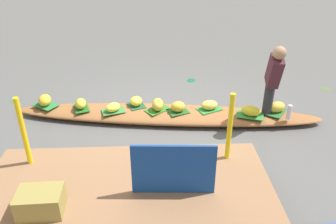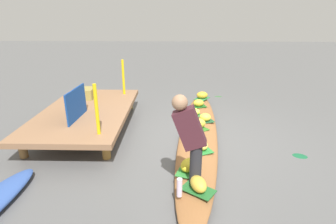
{
  "view_description": "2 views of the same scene",
  "coord_description": "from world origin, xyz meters",
  "px_view_note": "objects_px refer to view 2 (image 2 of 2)",
  "views": [
    {
      "loc": [
        0.2,
        5.13,
        2.88
      ],
      "look_at": [
        -0.01,
        0.39,
        0.35
      ],
      "focal_mm": 35.94,
      "sensor_mm": 36.0,
      "label": 1
    },
    {
      "loc": [
        -4.76,
        0.48,
        2.33
      ],
      "look_at": [
        0.18,
        0.6,
        0.51
      ],
      "focal_mm": 28.51,
      "sensor_mm": 36.0,
      "label": 2
    }
  ],
  "objects_px": {
    "banana_bunch_7": "(202,95)",
    "vendor_person": "(190,135)",
    "banana_bunch_4": "(205,117)",
    "produce_crate": "(87,93)",
    "banana_bunch_2": "(196,131)",
    "water_bottle": "(180,187)",
    "banana_bunch_0": "(189,165)",
    "banana_bunch_6": "(195,111)",
    "banana_bunch_5": "(198,184)",
    "banana_bunch_8": "(199,103)",
    "vendor_boat": "(198,135)",
    "banana_bunch_3": "(198,123)",
    "market_banner": "(76,104)",
    "banana_bunch_1": "(201,145)"
  },
  "relations": [
    {
      "from": "vendor_boat",
      "to": "banana_bunch_1",
      "type": "distance_m",
      "value": 0.76
    },
    {
      "from": "banana_bunch_7",
      "to": "market_banner",
      "type": "xyz_separation_m",
      "value": [
        -2.11,
        2.62,
        0.43
      ]
    },
    {
      "from": "banana_bunch_4",
      "to": "market_banner",
      "type": "bearing_deg",
      "value": 101.33
    },
    {
      "from": "banana_bunch_5",
      "to": "produce_crate",
      "type": "height_order",
      "value": "produce_crate"
    },
    {
      "from": "banana_bunch_0",
      "to": "banana_bunch_7",
      "type": "height_order",
      "value": "banana_bunch_7"
    },
    {
      "from": "banana_bunch_3",
      "to": "banana_bunch_4",
      "type": "height_order",
      "value": "banana_bunch_3"
    },
    {
      "from": "vendor_boat",
      "to": "banana_bunch_2",
      "type": "bearing_deg",
      "value": 165.55
    },
    {
      "from": "banana_bunch_3",
      "to": "banana_bunch_8",
      "type": "xyz_separation_m",
      "value": [
        1.33,
        -0.12,
        -0.01
      ]
    },
    {
      "from": "banana_bunch_4",
      "to": "banana_bunch_7",
      "type": "bearing_deg",
      "value": -3.1
    },
    {
      "from": "banana_bunch_1",
      "to": "banana_bunch_6",
      "type": "distance_m",
      "value": 1.65
    },
    {
      "from": "banana_bunch_2",
      "to": "banana_bunch_3",
      "type": "xyz_separation_m",
      "value": [
        0.34,
        -0.08,
        0.01
      ]
    },
    {
      "from": "banana_bunch_5",
      "to": "water_bottle",
      "type": "relative_size",
      "value": 1.22
    },
    {
      "from": "water_bottle",
      "to": "banana_bunch_1",
      "type": "bearing_deg",
      "value": -17.39
    },
    {
      "from": "banana_bunch_0",
      "to": "vendor_person",
      "type": "xyz_separation_m",
      "value": [
        -0.29,
        0.01,
        0.61
      ]
    },
    {
      "from": "banana_bunch_2",
      "to": "water_bottle",
      "type": "distance_m",
      "value": 1.82
    },
    {
      "from": "banana_bunch_0",
      "to": "market_banner",
      "type": "distance_m",
      "value": 2.56
    },
    {
      "from": "banana_bunch_4",
      "to": "banana_bunch_6",
      "type": "bearing_deg",
      "value": 27.09
    },
    {
      "from": "market_banner",
      "to": "banana_bunch_3",
      "type": "bearing_deg",
      "value": -83.87
    },
    {
      "from": "banana_bunch_4",
      "to": "banana_bunch_8",
      "type": "distance_m",
      "value": 0.95
    },
    {
      "from": "banana_bunch_8",
      "to": "market_banner",
      "type": "xyz_separation_m",
      "value": [
        -1.46,
        2.47,
        0.44
      ]
    },
    {
      "from": "banana_bunch_2",
      "to": "water_bottle",
      "type": "xyz_separation_m",
      "value": [
        -1.79,
        0.33,
        0.03
      ]
    },
    {
      "from": "banana_bunch_0",
      "to": "banana_bunch_2",
      "type": "distance_m",
      "value": 1.21
    },
    {
      "from": "banana_bunch_2",
      "to": "banana_bunch_3",
      "type": "height_order",
      "value": "banana_bunch_3"
    },
    {
      "from": "banana_bunch_3",
      "to": "banana_bunch_5",
      "type": "distance_m",
      "value": 2.02
    },
    {
      "from": "banana_bunch_7",
      "to": "vendor_person",
      "type": "xyz_separation_m",
      "value": [
        -3.81,
        0.54,
        0.6
      ]
    },
    {
      "from": "banana_bunch_0",
      "to": "banana_bunch_6",
      "type": "distance_m",
      "value": 2.32
    },
    {
      "from": "banana_bunch_6",
      "to": "banana_bunch_7",
      "type": "xyz_separation_m",
      "value": [
        1.22,
        -0.28,
        0.02
      ]
    },
    {
      "from": "banana_bunch_2",
      "to": "banana_bunch_4",
      "type": "relative_size",
      "value": 1.02
    },
    {
      "from": "banana_bunch_0",
      "to": "vendor_person",
      "type": "distance_m",
      "value": 0.67
    },
    {
      "from": "market_banner",
      "to": "banana_bunch_2",
      "type": "bearing_deg",
      "value": -92.37
    },
    {
      "from": "banana_bunch_8",
      "to": "produce_crate",
      "type": "bearing_deg",
      "value": 92.91
    },
    {
      "from": "banana_bunch_4",
      "to": "produce_crate",
      "type": "distance_m",
      "value": 2.89
    },
    {
      "from": "banana_bunch_0",
      "to": "banana_bunch_6",
      "type": "height_order",
      "value": "banana_bunch_0"
    },
    {
      "from": "banana_bunch_0",
      "to": "produce_crate",
      "type": "relative_size",
      "value": 0.71
    },
    {
      "from": "banana_bunch_5",
      "to": "market_banner",
      "type": "bearing_deg",
      "value": 49.35
    },
    {
      "from": "banana_bunch_4",
      "to": "banana_bunch_5",
      "type": "xyz_separation_m",
      "value": [
        -2.39,
        0.34,
        0.01
      ]
    },
    {
      "from": "vendor_boat",
      "to": "vendor_person",
      "type": "height_order",
      "value": "vendor_person"
    },
    {
      "from": "banana_bunch_6",
      "to": "banana_bunch_7",
      "type": "height_order",
      "value": "banana_bunch_7"
    },
    {
      "from": "banana_bunch_0",
      "to": "banana_bunch_4",
      "type": "distance_m",
      "value": 1.97
    },
    {
      "from": "banana_bunch_5",
      "to": "market_banner",
      "type": "xyz_separation_m",
      "value": [
        1.88,
        2.19,
        0.44
      ]
    },
    {
      "from": "banana_bunch_5",
      "to": "banana_bunch_7",
      "type": "distance_m",
      "value": 4.02
    },
    {
      "from": "banana_bunch_4",
      "to": "produce_crate",
      "type": "bearing_deg",
      "value": 73.54
    },
    {
      "from": "banana_bunch_1",
      "to": "banana_bunch_4",
      "type": "distance_m",
      "value": 1.28
    },
    {
      "from": "banana_bunch_8",
      "to": "vendor_person",
      "type": "height_order",
      "value": "vendor_person"
    },
    {
      "from": "banana_bunch_6",
      "to": "banana_bunch_5",
      "type": "bearing_deg",
      "value": 177.02
    },
    {
      "from": "banana_bunch_1",
      "to": "produce_crate",
      "type": "distance_m",
      "value": 3.31
    },
    {
      "from": "banana_bunch_6",
      "to": "produce_crate",
      "type": "height_order",
      "value": "produce_crate"
    },
    {
      "from": "banana_bunch_6",
      "to": "water_bottle",
      "type": "xyz_separation_m",
      "value": [
        -2.89,
        0.39,
        0.05
      ]
    },
    {
      "from": "banana_bunch_3",
      "to": "water_bottle",
      "type": "relative_size",
      "value": 1.19
    },
    {
      "from": "banana_bunch_0",
      "to": "banana_bunch_2",
      "type": "xyz_separation_m",
      "value": [
        1.2,
        -0.19,
        0.01
      ]
    }
  ]
}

